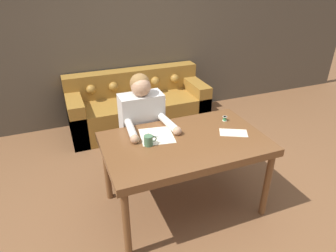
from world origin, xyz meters
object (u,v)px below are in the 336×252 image
person (143,130)px  thread_spool (225,119)px  couch (138,107)px  dining_table (185,147)px  scissors (153,136)px  mug (149,141)px

person → thread_spool: bearing=-25.5°
couch → dining_table: bearing=-92.4°
scissors → person: bearing=87.4°
dining_table → thread_spool: (0.52, 0.21, 0.09)m
person → couch: bearing=76.4°
dining_table → couch: size_ratio=0.74×
person → thread_spool: size_ratio=26.55×
person → scissors: bearing=-92.6°
thread_spool → couch: bearing=105.8°
scissors → thread_spool: size_ratio=4.62×
couch → thread_spool: (0.44, -1.58, 0.46)m
dining_table → person: (-0.22, 0.56, -0.06)m
mug → scissors: bearing=56.4°
scissors → mug: 0.15m
couch → thread_spool: size_ratio=42.97×
dining_table → scissors: (-0.24, 0.17, 0.07)m
mug → couch: bearing=77.2°
dining_table → person: size_ratio=1.19×
scissors → mug: bearing=-123.6°
couch → person: (-0.30, -1.22, 0.31)m
person → thread_spool: person is taller
couch → scissors: couch is taller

